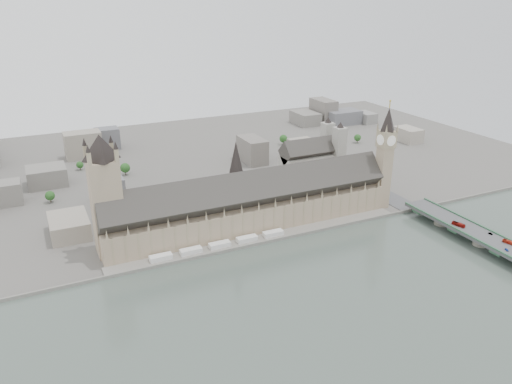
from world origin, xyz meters
name	(u,v)px	position (x,y,z in m)	size (l,w,h in m)	color
ground	(259,236)	(0.00, 0.00, 0.00)	(900.00, 900.00, 0.00)	#595651
river_thames	(378,348)	(0.00, -165.00, 0.00)	(600.00, 600.00, 0.00)	#47544C
embankment_wall	(267,242)	(0.00, -15.00, 1.50)	(600.00, 1.50, 3.00)	slate
river_terrace	(263,239)	(0.00, -7.50, 1.00)	(270.00, 15.00, 2.00)	slate
terrace_tents	(220,245)	(-40.00, -7.00, 4.00)	(118.00, 7.00, 4.00)	white
palace_of_westminster	(250,205)	(0.00, 19.70, 22.71)	(265.00, 40.73, 55.44)	gray
elizabeth_tower	(385,151)	(138.00, 8.00, 58.09)	(17.00, 17.00, 107.50)	gray
victoria_tower	(105,190)	(-122.00, 26.00, 55.20)	(30.00, 30.00, 100.00)	gray
central_tower	(236,167)	(-10.00, 26.00, 57.92)	(13.00, 13.00, 48.00)	tan
westminster_bridge	(474,236)	(162.00, -87.50, 5.12)	(25.00, 325.00, 10.25)	#474749
westminster_abbey	(312,162)	(110.92, 95.00, 25.08)	(68.00, 36.00, 64.00)	gray
city_skyline_inland	(176,145)	(0.00, 245.00, 19.00)	(720.00, 360.00, 38.00)	gray
park_trees	(223,206)	(-10.00, 60.00, 7.50)	(110.00, 30.00, 15.00)	#1E4D1B
red_bus_north	(458,224)	(156.66, -74.50, 11.87)	(2.72, 11.64, 3.24)	#A11812
red_bus_south	(509,242)	(168.16, -116.69, 11.69)	(2.42, 10.34, 2.88)	red
car_blue	(507,250)	(156.94, -123.88, 10.94)	(1.63, 4.06, 1.38)	navy
car_silver	(490,234)	(168.65, -98.12, 10.88)	(1.34, 3.83, 1.26)	gray
car_approach	(384,183)	(165.87, 37.94, 11.03)	(2.18, 5.36, 1.56)	gray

